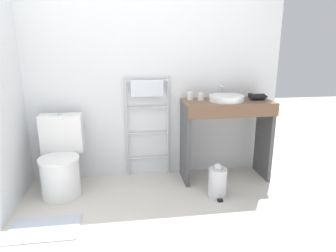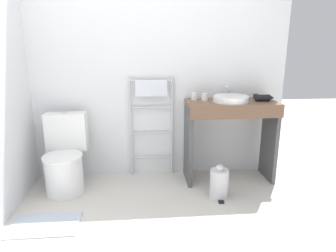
# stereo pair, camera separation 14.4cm
# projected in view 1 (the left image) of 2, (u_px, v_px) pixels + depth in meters

# --- Properties ---
(wall_back) EXTENTS (2.90, 0.12, 2.68)m
(wall_back) POSITION_uv_depth(u_px,v_px,m) (151.00, 56.00, 3.24)
(wall_back) COLOR silver
(wall_back) RESTS_ON ground_plane
(toilet) EXTENTS (0.42, 0.53, 0.79)m
(toilet) POSITION_uv_depth(u_px,v_px,m) (61.00, 162.00, 3.00)
(toilet) COLOR white
(toilet) RESTS_ON ground_plane
(towel_radiator) EXTENTS (0.49, 0.06, 1.13)m
(towel_radiator) POSITION_uv_depth(u_px,v_px,m) (147.00, 106.00, 3.27)
(towel_radiator) COLOR silver
(towel_radiator) RESTS_ON ground_plane
(vanity_counter) EXTENTS (0.95, 0.45, 0.89)m
(vanity_counter) POSITION_uv_depth(u_px,v_px,m) (226.00, 127.00, 3.25)
(vanity_counter) COLOR brown
(vanity_counter) RESTS_ON ground_plane
(sink_basin) EXTENTS (0.37, 0.37, 0.06)m
(sink_basin) POSITION_uv_depth(u_px,v_px,m) (227.00, 98.00, 3.16)
(sink_basin) COLOR white
(sink_basin) RESTS_ON vanity_counter
(faucet) EXTENTS (0.02, 0.10, 0.14)m
(faucet) POSITION_uv_depth(u_px,v_px,m) (221.00, 90.00, 3.33)
(faucet) COLOR silver
(faucet) RESTS_ON vanity_counter
(cup_near_wall) EXTENTS (0.07, 0.07, 0.08)m
(cup_near_wall) POSITION_uv_depth(u_px,v_px,m) (190.00, 96.00, 3.23)
(cup_near_wall) COLOR white
(cup_near_wall) RESTS_ON vanity_counter
(cup_near_edge) EXTENTS (0.06, 0.06, 0.08)m
(cup_near_edge) POSITION_uv_depth(u_px,v_px,m) (201.00, 97.00, 3.21)
(cup_near_edge) COLOR white
(cup_near_edge) RESTS_ON vanity_counter
(hair_dryer) EXTENTS (0.20, 0.16, 0.07)m
(hair_dryer) POSITION_uv_depth(u_px,v_px,m) (258.00, 97.00, 3.22)
(hair_dryer) COLOR black
(hair_dryer) RESTS_ON vanity_counter
(trash_bin) EXTENTS (0.18, 0.22, 0.35)m
(trash_bin) POSITION_uv_depth(u_px,v_px,m) (217.00, 182.00, 2.95)
(trash_bin) COLOR silver
(trash_bin) RESTS_ON ground_plane
(bath_mat) EXTENTS (0.56, 0.36, 0.01)m
(bath_mat) POSITION_uv_depth(u_px,v_px,m) (44.00, 229.00, 2.45)
(bath_mat) COLOR #B2BCCC
(bath_mat) RESTS_ON ground_plane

